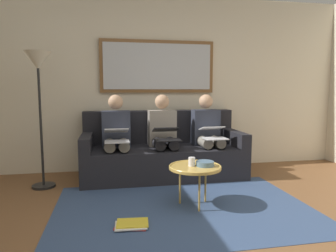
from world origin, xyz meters
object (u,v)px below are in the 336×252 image
at_px(coffee_table, 195,168).
at_px(magazine_stack, 132,224).
at_px(laptop_black, 166,134).
at_px(standing_lamp, 38,76).
at_px(person_middle, 163,133).
at_px(framed_mirror, 158,67).
at_px(person_right, 116,134).
at_px(person_left, 208,132).
at_px(laptop_silver, 117,135).
at_px(bowl, 205,164).
at_px(cup, 192,162).
at_px(couch, 162,153).
at_px(laptop_white, 213,133).

relative_size(coffee_table, magazine_stack, 1.69).
height_order(laptop_black, standing_lamp, standing_lamp).
bearing_deg(person_middle, framed_mirror, -90.00).
bearing_deg(coffee_table, standing_lamp, -29.46).
xyz_separation_m(person_right, magazine_stack, (-0.09, 1.53, -0.59)).
distance_m(person_right, standing_lamp, 1.20).
height_order(person_left, laptop_silver, person_left).
bearing_deg(laptop_black, bowl, 104.45).
height_order(bowl, laptop_silver, laptop_silver).
bearing_deg(standing_lamp, laptop_black, 178.65).
bearing_deg(cup, person_left, -115.55).
distance_m(couch, laptop_silver, 0.78).
bearing_deg(person_right, magazine_stack, 93.23).
relative_size(cup, person_right, 0.08).
bearing_deg(laptop_silver, person_middle, -159.87).
bearing_deg(laptop_silver, laptop_white, 179.87).
distance_m(laptop_white, magazine_stack, 1.86).
bearing_deg(person_right, couch, -173.87).
bearing_deg(standing_lamp, framed_mirror, -157.07).
distance_m(cup, person_middle, 1.14).
distance_m(coffee_table, laptop_black, 0.95).
distance_m(coffee_table, person_left, 1.27).
bearing_deg(person_left, person_right, 0.00).
distance_m(magazine_stack, standing_lamp, 2.14).
relative_size(laptop_white, person_right, 0.33).
height_order(coffee_table, magazine_stack, coffee_table).
bearing_deg(laptop_silver, person_left, -169.61).
height_order(framed_mirror, person_right, framed_mirror).
bearing_deg(couch, laptop_white, 154.44).
xyz_separation_m(laptop_white, person_middle, (0.64, -0.24, -0.02)).
distance_m(framed_mirror, coffee_table, 1.98).
bearing_deg(coffee_table, bowl, 176.59).
bearing_deg(laptop_silver, laptop_black, 179.93).
bearing_deg(person_left, coffee_table, 66.14).
height_order(cup, person_right, person_right).
relative_size(framed_mirror, person_middle, 1.50).
distance_m(couch, person_middle, 0.31).
bearing_deg(person_right, bowl, 127.21).
distance_m(person_right, laptop_silver, 0.24).
xyz_separation_m(framed_mirror, person_right, (0.64, 0.46, -0.94)).
bearing_deg(magazine_stack, coffee_table, -151.16).
bearing_deg(magazine_stack, couch, -109.14).
xyz_separation_m(cup, laptop_silver, (0.74, -0.89, 0.17)).
bearing_deg(coffee_table, laptop_white, -119.14).
relative_size(bowl, person_right, 0.16).
xyz_separation_m(bowl, magazine_stack, (0.79, 0.37, -0.43)).
bearing_deg(coffee_table, magazine_stack, 28.84).
relative_size(laptop_silver, magazine_stack, 1.20).
height_order(bowl, person_middle, person_middle).
bearing_deg(person_middle, coffee_table, 96.55).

